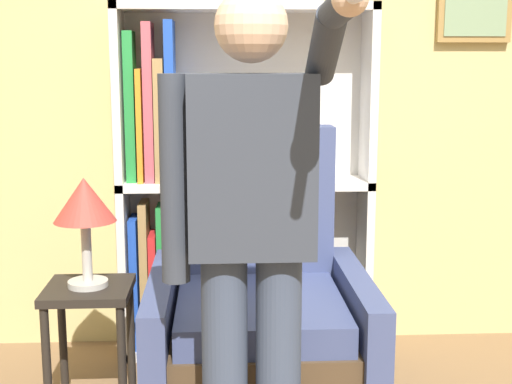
% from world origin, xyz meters
% --- Properties ---
extents(wall_back, '(8.00, 0.11, 2.80)m').
position_xyz_m(wall_back, '(0.01, 2.03, 1.40)').
color(wall_back, tan).
rests_on(wall_back, ground_plane).
extents(bookcase, '(1.27, 0.28, 1.77)m').
position_xyz_m(bookcase, '(-0.35, 1.87, 0.86)').
color(bookcase, silver).
rests_on(bookcase, ground_plane).
extents(armchair, '(0.91, 0.92, 1.20)m').
position_xyz_m(armchair, '(-0.16, 1.21, 0.36)').
color(armchair, '#4C3823').
rests_on(armchair, ground_plane).
extents(person_standing, '(0.54, 0.78, 1.71)m').
position_xyz_m(person_standing, '(-0.23, 0.51, 0.98)').
color(person_standing, '#384256').
rests_on(person_standing, ground_plane).
extents(side_table, '(0.36, 0.36, 0.55)m').
position_xyz_m(side_table, '(-0.88, 1.25, 0.43)').
color(side_table, black).
rests_on(side_table, ground_plane).
extents(table_lamp, '(0.26, 0.26, 0.47)m').
position_xyz_m(table_lamp, '(-0.88, 1.25, 0.90)').
color(table_lamp, '#B7B2A8').
rests_on(table_lamp, side_table).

